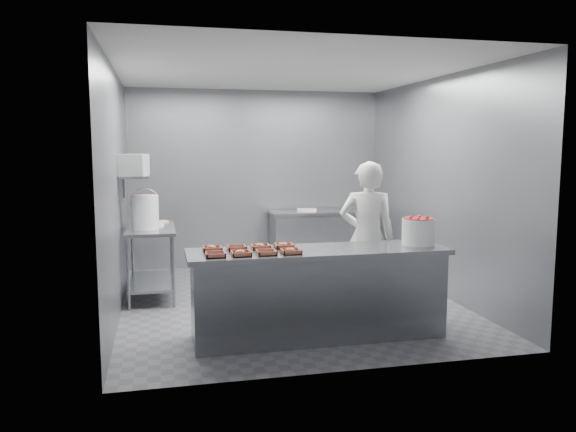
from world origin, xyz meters
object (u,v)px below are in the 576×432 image
object	(u,v)px
tray_4	(212,248)
tray_7	(284,245)
tray_0	(215,254)
service_counter	(318,293)
strawberry_tub	(418,230)
prep_table	(151,251)
glaze_bucket	(145,211)
tray_6	(260,246)
worker	(367,237)
back_counter	(316,239)
tray_3	(291,251)
tray_2	(266,252)
tray_5	(237,248)
appliance	(134,165)
tray_1	(241,253)

from	to	relation	value
tray_4	tray_7	bearing A→B (deg)	0.00
tray_0	tray_7	xyz separation A→B (m)	(0.72, 0.31, 0.00)
service_counter	strawberry_tub	size ratio (longest dim) A/B	7.70
prep_table	glaze_bucket	distance (m)	0.55
tray_4	tray_7	size ratio (longest dim) A/B	1.00
tray_6	worker	distance (m)	1.47
back_counter	tray_3	distance (m)	3.65
prep_table	tray_0	world-z (taller)	tray_0
tray_4	worker	world-z (taller)	worker
tray_2	tray_5	world-z (taller)	same
tray_5	appliance	world-z (taller)	appliance
tray_2	tray_3	size ratio (longest dim) A/B	1.00
back_counter	strawberry_tub	distance (m)	3.29
service_counter	tray_5	world-z (taller)	tray_5
strawberry_tub	appliance	bearing A→B (deg)	150.18
prep_table	tray_7	xyz separation A→B (m)	(1.33, -1.79, 0.33)
tray_0	tray_4	distance (m)	0.31
tray_4	tray_5	world-z (taller)	tray_4
strawberry_tub	appliance	distance (m)	3.40
glaze_bucket	prep_table	bearing A→B (deg)	67.43
tray_0	tray_1	world-z (taller)	tray_1
tray_2	glaze_bucket	xyz separation A→B (m)	(-1.15, 1.97, 0.20)
prep_table	worker	distance (m)	2.74
tray_2	service_counter	bearing A→B (deg)	15.63
prep_table	strawberry_tub	bearing A→B (deg)	-35.29
tray_3	tray_6	distance (m)	0.39
tray_5	prep_table	bearing A→B (deg)	115.46
tray_2	strawberry_tub	bearing A→B (deg)	6.04
tray_0	tray_1	distance (m)	0.24
tray_0	tray_7	size ratio (longest dim) A/B	1.00
tray_3	worker	size ratio (longest dim) A/B	0.11
service_counter	tray_5	xyz separation A→B (m)	(-0.80, 0.16, 0.47)
tray_7	tray_2	bearing A→B (deg)	-127.30
worker	appliance	bearing A→B (deg)	-0.81
strawberry_tub	tray_1	bearing A→B (deg)	-174.73
service_counter	worker	xyz separation A→B (m)	(0.79, 0.74, 0.42)
tray_3	tray_4	bearing A→B (deg)	156.64
strawberry_tub	glaze_bucket	world-z (taller)	glaze_bucket
tray_2	worker	size ratio (longest dim) A/B	0.11
tray_0	prep_table	bearing A→B (deg)	106.27
tray_1	tray_3	bearing A→B (deg)	0.00
tray_2	back_counter	bearing A→B (deg)	66.86
tray_1	worker	distance (m)	1.83
tray_2	worker	world-z (taller)	worker
tray_6	tray_7	distance (m)	0.24
tray_3	tray_7	distance (m)	0.31
back_counter	strawberry_tub	size ratio (longest dim) A/B	4.44
tray_6	glaze_bucket	size ratio (longest dim) A/B	0.37
worker	service_counter	bearing A→B (deg)	61.92
tray_2	tray_4	world-z (taller)	tray_4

